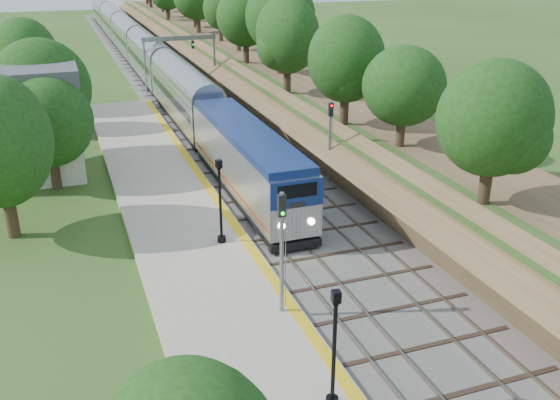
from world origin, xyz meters
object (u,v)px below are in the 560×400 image
object	(u,v)px
signal_gantry	(179,48)
signal_platform	(282,240)
station_building	(19,122)
signal_farside	(330,133)
lamppost_mid	(334,356)
lamppost_far	(220,206)
train	(139,51)

from	to	relation	value
signal_gantry	signal_platform	size ratio (longest dim) A/B	1.46
station_building	signal_farside	bearing A→B (deg)	-22.81
lamppost_mid	signal_platform	xyz separation A→B (m)	(0.42, 6.45, 1.44)
signal_platform	signal_farside	bearing A→B (deg)	59.16
signal_gantry	lamppost_far	size ratio (longest dim) A/B	1.75
station_building	lamppost_mid	distance (m)	32.06
train	signal_platform	world-z (taller)	signal_platform
lamppost_far	train	bearing A→B (deg)	86.40
station_building	signal_farside	size ratio (longest dim) A/B	1.50
lamppost_far	signal_farside	bearing A→B (deg)	37.19
train	lamppost_mid	world-z (taller)	lamppost_mid
station_building	lamppost_mid	world-z (taller)	station_building
signal_gantry	signal_farside	xyz separation A→B (m)	(3.73, -33.48, -1.20)
station_building	signal_platform	bearing A→B (deg)	-64.94
signal_gantry	station_building	bearing A→B (deg)	-123.38
signal_gantry	signal_platform	xyz separation A→B (m)	(-5.37, -48.73, -0.91)
station_building	signal_gantry	world-z (taller)	station_building
lamppost_far	lamppost_mid	bearing A→B (deg)	-88.78
signal_gantry	signal_farside	distance (m)	33.71
signal_gantry	train	bearing A→B (deg)	98.43
signal_gantry	lamppost_far	world-z (taller)	signal_gantry
signal_platform	signal_farside	distance (m)	17.75
station_building	train	size ratio (longest dim) A/B	0.07
lamppost_far	signal_farside	world-z (taller)	signal_farside
lamppost_far	signal_platform	size ratio (longest dim) A/B	0.83
train	signal_farside	xyz separation A→B (m)	(6.20, -50.16, 1.34)
signal_gantry	train	xyz separation A→B (m)	(-2.47, 16.68, -2.53)
station_building	signal_platform	world-z (taller)	station_building
train	station_building	bearing A→B (deg)	-108.57
station_building	signal_platform	size ratio (longest dim) A/B	1.50
signal_platform	station_building	bearing A→B (deg)	115.06
lamppost_mid	signal_gantry	bearing A→B (deg)	84.01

